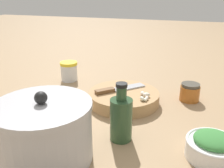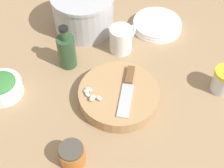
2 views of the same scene
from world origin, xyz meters
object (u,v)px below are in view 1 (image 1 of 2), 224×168
at_px(herb_bowl, 213,146).
at_px(oil_bottle, 121,118).
at_px(cutting_board, 124,97).
at_px(coffee_mug, 64,107).
at_px(chef_knife, 117,89).
at_px(plate_stack, 14,110).
at_px(stock_pot, 45,132).
at_px(spice_jar, 69,71).
at_px(garlic_cloves, 145,96).
at_px(honey_jar, 190,92).

relative_size(herb_bowl, oil_bottle, 0.79).
relative_size(cutting_board, oil_bottle, 1.54).
bearing_deg(herb_bowl, coffee_mug, -7.47).
relative_size(chef_knife, oil_bottle, 0.97).
distance_m(coffee_mug, plate_stack, 0.17).
bearing_deg(plate_stack, coffee_mug, -175.65).
relative_size(coffee_mug, stock_pot, 0.50).
xyz_separation_m(cutting_board, stock_pot, (0.09, 0.34, 0.05)).
bearing_deg(herb_bowl, oil_bottle, -2.71).
height_order(chef_knife, spice_jar, spice_jar).
bearing_deg(oil_bottle, garlic_cloves, -98.20).
xyz_separation_m(cutting_board, garlic_cloves, (-0.08, 0.03, 0.03)).
distance_m(chef_knife, plate_stack, 0.34).
height_order(honey_jar, stock_pot, stock_pot).
height_order(cutting_board, herb_bowl, herb_bowl).
bearing_deg(cutting_board, spice_jar, -28.00).
distance_m(garlic_cloves, spice_jar, 0.40).
distance_m(spice_jar, stock_pot, 0.53).
bearing_deg(honey_jar, coffee_mug, 36.89).
height_order(cutting_board, chef_knife, chef_knife).
bearing_deg(chef_knife, coffee_mug, -76.30).
relative_size(garlic_cloves, stock_pot, 0.31).
xyz_separation_m(herb_bowl, plate_stack, (0.58, -0.04, -0.01)).
relative_size(herb_bowl, spice_jar, 1.53).
relative_size(spice_jar, plate_stack, 0.45).
bearing_deg(garlic_cloves, oil_bottle, 81.80).
xyz_separation_m(garlic_cloves, spice_jar, (0.36, -0.18, -0.01)).
bearing_deg(stock_pot, coffee_mug, -76.21).
bearing_deg(garlic_cloves, plate_stack, 22.12).
relative_size(chef_knife, garlic_cloves, 2.26).
xyz_separation_m(spice_jar, plate_stack, (0.03, 0.33, -0.03)).
distance_m(chef_knife, honey_jar, 0.25).
xyz_separation_m(plate_stack, stock_pot, (-0.21, 0.16, 0.06)).
distance_m(garlic_cloves, herb_bowl, 0.28).
xyz_separation_m(garlic_cloves, coffee_mug, (0.21, 0.14, -0.00)).
bearing_deg(plate_stack, herb_bowl, 176.02).
distance_m(spice_jar, plate_stack, 0.34).
bearing_deg(chef_knife, plate_stack, -100.53).
bearing_deg(stock_pot, spice_jar, -69.01).
height_order(cutting_board, spice_jar, spice_jar).
xyz_separation_m(chef_knife, honey_jar, (-0.24, -0.08, -0.01)).
height_order(cutting_board, coffee_mug, coffee_mug).
relative_size(cutting_board, chef_knife, 1.59).
relative_size(garlic_cloves, spice_jar, 0.83).
bearing_deg(garlic_cloves, chef_knife, -19.77).
xyz_separation_m(plate_stack, oil_bottle, (-0.36, 0.03, 0.05)).
height_order(garlic_cloves, spice_jar, spice_jar).
relative_size(spice_jar, honey_jar, 1.19).
height_order(chef_knife, coffee_mug, coffee_mug).
relative_size(garlic_cloves, herb_bowl, 0.54).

